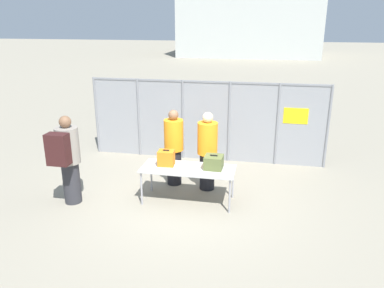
# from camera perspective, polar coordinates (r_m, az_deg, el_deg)

# --- Properties ---
(ground_plane) EXTENTS (120.00, 120.00, 0.00)m
(ground_plane) POSITION_cam_1_polar(r_m,az_deg,el_deg) (7.76, -1.20, -9.09)
(ground_plane) COLOR gray
(fence_section) EXTENTS (6.19, 0.07, 2.11)m
(fence_section) POSITION_cam_1_polar(r_m,az_deg,el_deg) (9.80, 2.20, 3.76)
(fence_section) COLOR gray
(fence_section) RESTS_ON ground_plane
(inspection_table) EXTENTS (1.90, 0.79, 0.73)m
(inspection_table) POSITION_cam_1_polar(r_m,az_deg,el_deg) (7.59, -0.61, -4.07)
(inspection_table) COLOR #B2B2AD
(inspection_table) RESTS_ON ground_plane
(suitcase_orange) EXTENTS (0.34, 0.28, 0.34)m
(suitcase_orange) POSITION_cam_1_polar(r_m,az_deg,el_deg) (7.69, -3.95, -2.13)
(suitcase_orange) COLOR orange
(suitcase_orange) RESTS_ON inspection_table
(suitcase_olive) EXTENTS (0.37, 0.37, 0.29)m
(suitcase_olive) POSITION_cam_1_polar(r_m,az_deg,el_deg) (7.52, 3.33, -2.78)
(suitcase_olive) COLOR #566033
(suitcase_olive) RESTS_ON inspection_table
(traveler_hooded) EXTENTS (0.45, 0.70, 1.83)m
(traveler_hooded) POSITION_cam_1_polar(r_m,az_deg,el_deg) (7.78, -18.50, -1.92)
(traveler_hooded) COLOR #2D2D33
(traveler_hooded) RESTS_ON ground_plane
(security_worker_near) EXTENTS (0.43, 0.43, 1.75)m
(security_worker_near) POSITION_cam_1_polar(r_m,az_deg,el_deg) (8.08, 2.36, -0.97)
(security_worker_near) COLOR black
(security_worker_near) RESTS_ON ground_plane
(security_worker_far) EXTENTS (0.43, 0.43, 1.73)m
(security_worker_far) POSITION_cam_1_polar(r_m,az_deg,el_deg) (8.34, -2.78, -0.40)
(security_worker_far) COLOR black
(security_worker_far) RESTS_ON ground_plane
(utility_trailer) EXTENTS (4.14, 2.30, 0.70)m
(utility_trailer) POSITION_cam_1_polar(r_m,az_deg,el_deg) (11.87, 7.48, 2.82)
(utility_trailer) COLOR #B2B2B7
(utility_trailer) RESTS_ON ground_plane
(distant_hangar) EXTENTS (13.65, 9.92, 7.19)m
(distant_hangar) POSITION_cam_1_polar(r_m,az_deg,el_deg) (41.23, 8.88, 18.29)
(distant_hangar) COLOR #B2B7B2
(distant_hangar) RESTS_ON ground_plane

